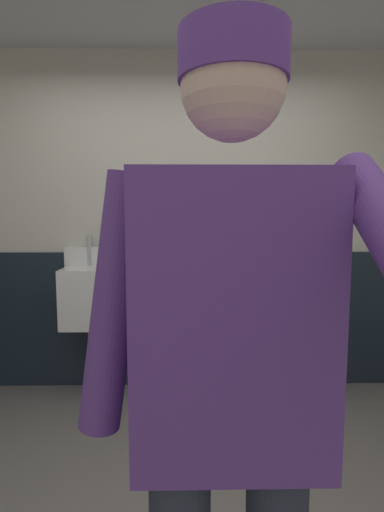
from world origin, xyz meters
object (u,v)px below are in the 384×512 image
Objects in this scene: urinal_middle at (184,296)px; soap_dispenser at (110,230)px; urinal_left at (87,296)px; urinal_right at (280,295)px; person at (230,386)px.

soap_dispenser reaches higher than urinal_middle.
soap_dispenser reaches higher than urinal_left.
person is (-0.64, -2.13, 0.25)m from urinal_right.
urinal_middle is at bearing 180.00° from urinal_right.
soap_dispenser is at bearing 36.18° from urinal_left.
urinal_left is at bearing 111.95° from person.
soap_dispenser is (0.16, 0.12, 0.51)m from urinal_left.
urinal_left is at bearing 180.00° from urinal_middle.
person is 2.36m from soap_dispenser.
person is (0.86, -2.13, 0.25)m from urinal_left.
person is 9.78× the size of soap_dispenser.
urinal_right is at bearing 0.00° from urinal_middle.
urinal_middle is 0.75m from urinal_right.
person is at bearing -87.12° from urinal_middle.
person is at bearing -68.05° from urinal_left.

